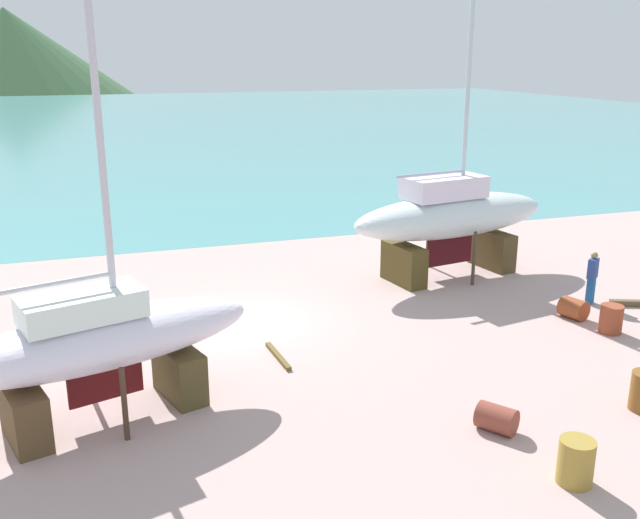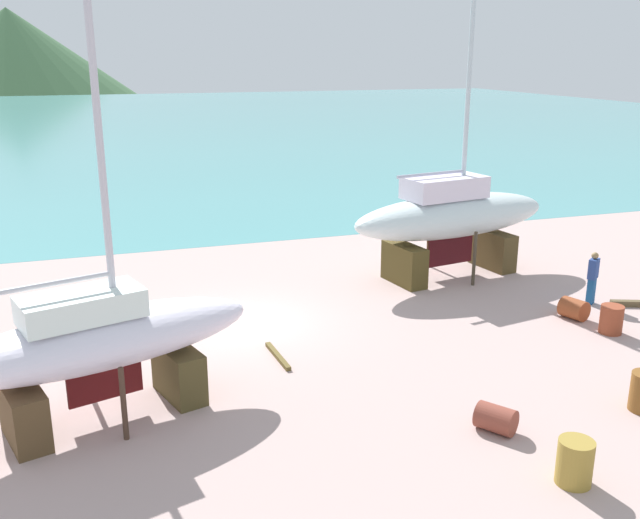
{
  "view_description": "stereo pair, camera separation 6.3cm",
  "coord_description": "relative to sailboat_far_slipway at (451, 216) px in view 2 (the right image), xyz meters",
  "views": [
    {
      "loc": [
        -4.06,
        -19.4,
        7.82
      ],
      "look_at": [
        2.0,
        -1.1,
        2.13
      ],
      "focal_mm": 39.41,
      "sensor_mm": 36.0,
      "label": 1
    },
    {
      "loc": [
        -4.0,
        -19.42,
        7.82
      ],
      "look_at": [
        2.0,
        -1.1,
        2.13
      ],
      "focal_mm": 39.41,
      "sensor_mm": 36.0,
      "label": 2
    }
  ],
  "objects": [
    {
      "name": "sea_water",
      "position": [
        -8.09,
        65.81,
        -2.21
      ],
      "size": [
        163.74,
        118.34,
        0.01
      ],
      "primitive_type": "cube",
      "color": "teal",
      "rests_on": "ground"
    },
    {
      "name": "ground_plane",
      "position": [
        -8.09,
        -5.05,
        -2.21
      ],
      "size": [
        46.78,
        46.78,
        0.0
      ],
      "primitive_type": "plane",
      "color": "#B29791"
    },
    {
      "name": "sailboat_far_slipway",
      "position": [
        0.0,
        0.0,
        0.0
      ],
      "size": [
        8.34,
        3.76,
        14.03
      ],
      "rotation": [
        0.0,
        0.0,
        0.17
      ],
      "color": "#503F22",
      "rests_on": "ground"
    },
    {
      "name": "barrel_by_slipway",
      "position": [
        1.83,
        -6.4,
        -1.79
      ],
      "size": [
        0.89,
        0.89,
        0.83
      ],
      "primitive_type": "cylinder",
      "rotation": [
        0.0,
        0.0,
        2.61
      ],
      "color": "brown",
      "rests_on": "ground"
    },
    {
      "name": "barrel_tipped_center",
      "position": [
        -3.95,
        -12.33,
        -1.76
      ],
      "size": [
        0.83,
        0.83,
        0.89
      ],
      "primitive_type": "cylinder",
      "rotation": [
        0.0,
        0.0,
        2.87
      ],
      "color": "olive",
      "rests_on": "ground"
    },
    {
      "name": "timber_short_cross",
      "position": [
        -7.81,
        -5.11,
        -2.15
      ],
      "size": [
        0.26,
        1.76,
        0.11
      ],
      "primitive_type": "cube",
      "rotation": [
        0.0,
        0.0,
        1.64
      ],
      "color": "brown",
      "rests_on": "ground"
    },
    {
      "name": "worker",
      "position": [
        2.92,
        -4.14,
        -1.31
      ],
      "size": [
        0.5,
        0.45,
        1.73
      ],
      "rotation": [
        0.0,
        0.0,
        2.19
      ],
      "color": "#1A4F86",
      "rests_on": "ground"
    },
    {
      "name": "timber_plank_near",
      "position": [
        -13.12,
        0.05,
        -2.13
      ],
      "size": [
        2.71,
        1.9,
        0.16
      ],
      "primitive_type": "cube",
      "rotation": [
        0.0,
        0.0,
        0.59
      ],
      "color": "brown",
      "rests_on": "ground"
    },
    {
      "name": "barrel_rust_near",
      "position": [
        -4.32,
        -10.21,
        -1.91
      ],
      "size": [
        0.95,
        1.01,
        0.59
      ],
      "primitive_type": "cylinder",
      "rotation": [
        1.57,
        0.0,
        3.75
      ],
      "color": "brown",
      "rests_on": "ground"
    },
    {
      "name": "barrel_tipped_right",
      "position": [
        1.54,
        -5.1,
        -1.89
      ],
      "size": [
        0.84,
        0.92,
        0.63
      ],
      "primitive_type": "cylinder",
      "rotation": [
        1.57,
        0.0,
        3.46
      ],
      "color": "brown",
      "rests_on": "ground"
    },
    {
      "name": "sailboat_large_starboard",
      "position": [
        -12.24,
        -7.0,
        -0.37
      ],
      "size": [
        7.23,
        4.0,
        12.05
      ],
      "rotation": [
        0.0,
        0.0,
        0.3
      ],
      "color": "#4A3F20",
      "rests_on": "ground"
    },
    {
      "name": "headland_hill",
      "position": [
        -29.15,
        180.45,
        -2.21
      ],
      "size": [
        106.28,
        106.28,
        37.79
      ],
      "primitive_type": "cone",
      "color": "#355B37",
      "rests_on": "ground"
    }
  ]
}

